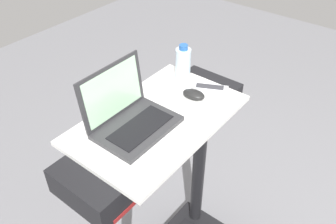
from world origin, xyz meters
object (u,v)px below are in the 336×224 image
object	(u,v)px
computer_mouse	(194,94)
tv_remote	(210,89)
laptop	(130,116)
water_bottle	(183,64)

from	to	relation	value
computer_mouse	tv_remote	size ratio (longest dim) A/B	0.61
laptop	computer_mouse	distance (m)	0.32
computer_mouse	tv_remote	distance (m)	0.09
computer_mouse	water_bottle	size ratio (longest dim) A/B	0.57
computer_mouse	laptop	bearing A→B (deg)	155.86
water_bottle	tv_remote	distance (m)	0.16
tv_remote	computer_mouse	bearing A→B (deg)	164.48
laptop	water_bottle	distance (m)	0.39
computer_mouse	water_bottle	world-z (taller)	water_bottle
laptop	computer_mouse	size ratio (longest dim) A/B	3.10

